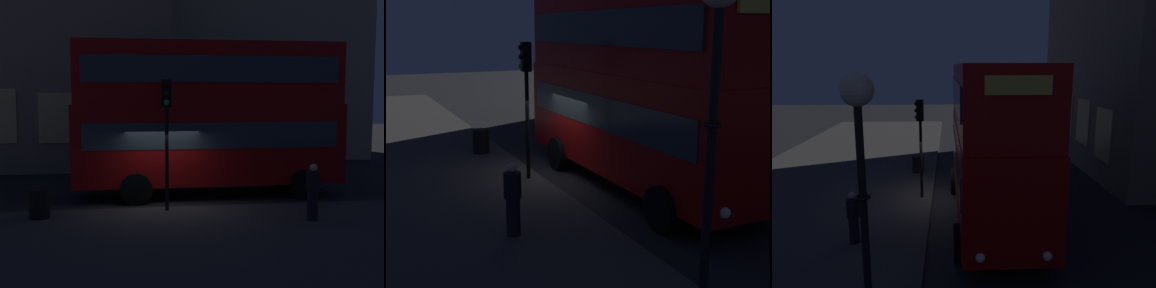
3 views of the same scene
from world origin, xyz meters
TOP-DOWN VIEW (x-y plane):
  - ground_plane at (0.00, 0.00)m, footprint 80.00×80.00m
  - double_decker_bus at (1.77, 1.66)m, footprint 9.85×2.97m
  - traffic_light_near_kerb at (0.04, -1.06)m, footprint 0.34×0.37m
  - street_lamp at (8.79, -1.40)m, footprint 0.57×0.57m
  - pedestrian at (4.11, -2.85)m, footprint 0.39×0.39m
  - litter_bin at (-3.78, -1.51)m, footprint 0.59×0.59m

SIDE VIEW (x-z plane):
  - ground_plane at x=0.00m, z-range 0.00..0.00m
  - litter_bin at x=-3.78m, z-range 0.12..0.99m
  - pedestrian at x=4.11m, z-range 0.13..1.79m
  - traffic_light_near_kerb at x=0.04m, z-range 1.01..5.09m
  - double_decker_bus at x=1.77m, z-range 0.34..5.93m
  - street_lamp at x=8.79m, z-range 1.60..6.91m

